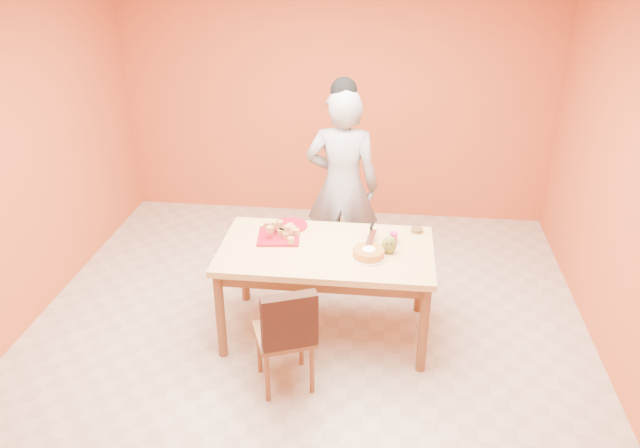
# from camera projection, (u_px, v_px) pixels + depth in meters

# --- Properties ---
(floor) EXTENTS (5.00, 5.00, 0.00)m
(floor) POSITION_uv_depth(u_px,v_px,m) (303.00, 347.00, 4.83)
(floor) COLOR beige
(floor) RESTS_ON ground
(wall_back) EXTENTS (4.50, 0.00, 4.50)m
(wall_back) POSITION_uv_depth(u_px,v_px,m) (335.00, 93.00, 6.45)
(wall_back) COLOR #CC562F
(wall_back) RESTS_ON floor
(dining_table) EXTENTS (1.60, 0.90, 0.76)m
(dining_table) POSITION_uv_depth(u_px,v_px,m) (326.00, 259.00, 4.72)
(dining_table) COLOR #E1B676
(dining_table) RESTS_ON floor
(dining_chair) EXTENTS (0.51, 0.57, 0.84)m
(dining_chair) POSITION_uv_depth(u_px,v_px,m) (284.00, 333.00, 4.26)
(dining_chair) COLOR brown
(dining_chair) RESTS_ON floor
(pastry_pile) EXTENTS (0.29, 0.29, 0.09)m
(pastry_pile) POSITION_uv_depth(u_px,v_px,m) (279.00, 230.00, 4.80)
(pastry_pile) COLOR tan
(pastry_pile) RESTS_ON pastry_platter
(person) EXTENTS (0.65, 0.44, 1.75)m
(person) POSITION_uv_depth(u_px,v_px,m) (342.00, 187.00, 5.44)
(person) COLOR gray
(person) RESTS_ON floor
(pastry_platter) EXTENTS (0.35, 0.35, 0.02)m
(pastry_platter) POSITION_uv_depth(u_px,v_px,m) (279.00, 236.00, 4.82)
(pastry_platter) COLOR maroon
(pastry_platter) RESTS_ON dining_table
(red_dinner_plate) EXTENTS (0.28, 0.28, 0.02)m
(red_dinner_plate) POSITION_uv_depth(u_px,v_px,m) (290.00, 226.00, 4.99)
(red_dinner_plate) COLOR maroon
(red_dinner_plate) RESTS_ON dining_table
(white_cake_plate) EXTENTS (0.32, 0.32, 0.01)m
(white_cake_plate) POSITION_uv_depth(u_px,v_px,m) (368.00, 257.00, 4.54)
(white_cake_plate) COLOR white
(white_cake_plate) RESTS_ON dining_table
(sponge_cake) EXTENTS (0.28, 0.28, 0.05)m
(sponge_cake) POSITION_uv_depth(u_px,v_px,m) (368.00, 253.00, 4.53)
(sponge_cake) COLOR orange
(sponge_cake) RESTS_ON white_cake_plate
(cake_server) EXTENTS (0.08, 0.27, 0.01)m
(cake_server) POSITION_uv_depth(u_px,v_px,m) (371.00, 237.00, 4.67)
(cake_server) COLOR white
(cake_server) RESTS_ON sponge_cake
(egg_ornament) EXTENTS (0.13, 0.12, 0.14)m
(egg_ornament) POSITION_uv_depth(u_px,v_px,m) (389.00, 245.00, 4.58)
(egg_ornament) COLOR olive
(egg_ornament) RESTS_ON dining_table
(magenta_glass) EXTENTS (0.08, 0.08, 0.09)m
(magenta_glass) POSITION_uv_depth(u_px,v_px,m) (393.00, 238.00, 4.73)
(magenta_glass) COLOR #CA1E7A
(magenta_glass) RESTS_ON dining_table
(checker_tin) EXTENTS (0.10, 0.10, 0.03)m
(checker_tin) POSITION_uv_depth(u_px,v_px,m) (417.00, 230.00, 4.91)
(checker_tin) COLOR #3B2410
(checker_tin) RESTS_ON dining_table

